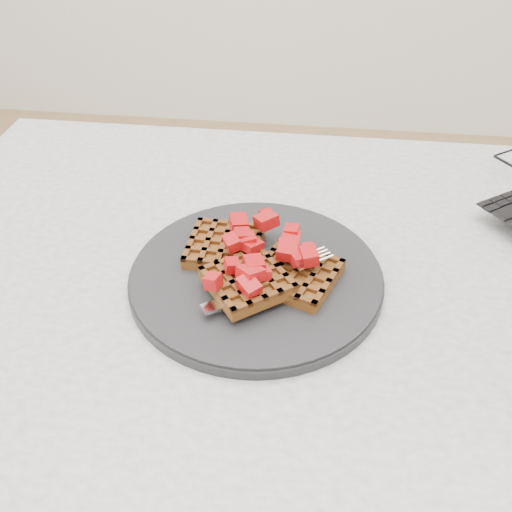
% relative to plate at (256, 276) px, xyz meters
% --- Properties ---
extents(table, '(1.20, 0.80, 0.75)m').
position_rel_plate_xyz_m(table, '(0.10, 0.01, -0.12)').
color(table, silver).
rests_on(table, ground).
extents(plate, '(0.31, 0.31, 0.02)m').
position_rel_plate_xyz_m(plate, '(0.00, 0.00, 0.00)').
color(plate, black).
rests_on(plate, table).
extents(waffles, '(0.20, 0.18, 0.03)m').
position_rel_plate_xyz_m(waffles, '(0.00, -0.00, 0.02)').
color(waffles, brown).
rests_on(waffles, plate).
extents(strawberry_pile, '(0.15, 0.15, 0.02)m').
position_rel_plate_xyz_m(strawberry_pile, '(0.00, -0.00, 0.05)').
color(strawberry_pile, '#920006').
rests_on(strawberry_pile, waffles).
extents(fork, '(0.16, 0.13, 0.02)m').
position_rel_plate_xyz_m(fork, '(0.03, -0.03, 0.02)').
color(fork, silver).
rests_on(fork, plate).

